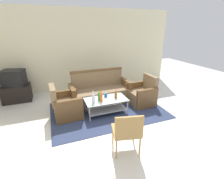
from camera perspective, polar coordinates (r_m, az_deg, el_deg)
name	(u,v)px	position (r m, az deg, el deg)	size (l,w,h in m)	color
ground_plane	(121,130)	(3.79, 3.09, -13.95)	(14.00, 14.00, 0.00)	silver
wall_back	(87,50)	(6.07, -8.67, 13.60)	(6.52, 0.12, 2.80)	beige
rug	(108,110)	(4.56, -1.52, -7.30)	(3.03, 2.04, 0.01)	#2D3856
couch	(100,92)	(4.96, -4.19, -0.95)	(1.81, 0.78, 0.96)	#7F6647
armchair_left	(66,106)	(4.32, -15.97, -5.63)	(0.73, 0.79, 0.85)	#7F6647
armchair_right	(142,95)	(4.91, 10.47, -1.83)	(0.72, 0.78, 0.85)	#7F6647
coffee_table	(106,104)	(4.31, -2.11, -5.09)	(1.10, 0.60, 0.40)	silver
bottle_orange	(101,98)	(4.08, -3.83, -2.88)	(0.07, 0.07, 0.28)	#D85919
bottle_green	(99,96)	(4.15, -4.54, -2.48)	(0.07, 0.07, 0.28)	#2D8C38
bottle_brown	(116,95)	(4.27, 1.36, -2.06)	(0.07, 0.07, 0.22)	brown
bottle_clear	(93,98)	(4.04, -6.64, -3.07)	(0.07, 0.07, 0.31)	silver
cup	(106,95)	(4.36, -2.25, -2.03)	(0.08, 0.08, 0.10)	#2659A5
tv_stand	(17,93)	(5.81, -30.54, -1.15)	(0.80, 0.50, 0.52)	black
television	(14,78)	(5.67, -31.46, 3.54)	(0.70, 0.59, 0.48)	black
wicker_chair	(127,130)	(2.92, 5.39, -14.08)	(0.58, 0.58, 0.84)	#AD844C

